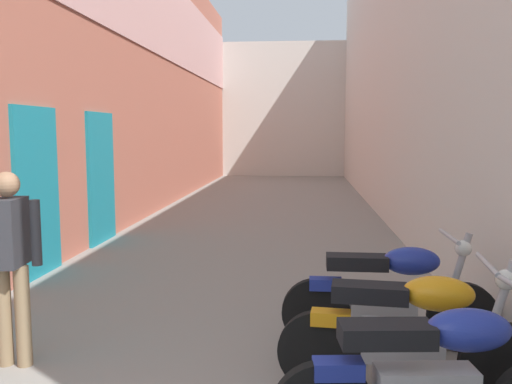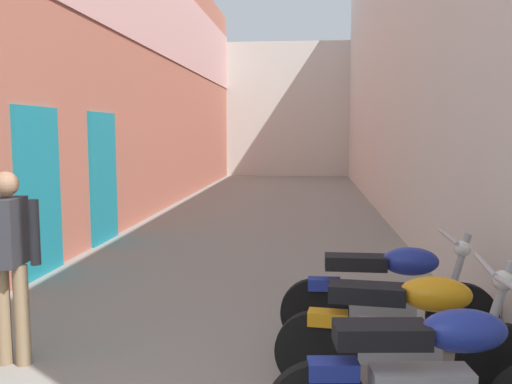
{
  "view_description": "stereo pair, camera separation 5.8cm",
  "coord_description": "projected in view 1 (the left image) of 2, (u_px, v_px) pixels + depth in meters",
  "views": [
    {
      "loc": [
        0.87,
        -0.99,
        1.88
      ],
      "look_at": [
        0.36,
        4.8,
        1.22
      ],
      "focal_mm": 37.66,
      "sensor_mm": 36.0,
      "label": 1
    },
    {
      "loc": [
        0.93,
        -0.99,
        1.88
      ],
      "look_at": [
        0.36,
        4.8,
        1.22
      ],
      "focal_mm": 37.66,
      "sensor_mm": 36.0,
      "label": 2
    }
  ],
  "objects": [
    {
      "name": "motorcycle_second",
      "position": [
        436.0,
        378.0,
        3.01
      ],
      "size": [
        1.85,
        0.58,
        1.04
      ],
      "color": "black",
      "rests_on": "ground"
    },
    {
      "name": "motorcycle_third",
      "position": [
        411.0,
        331.0,
        3.72
      ],
      "size": [
        1.85,
        0.58,
        1.04
      ],
      "color": "black",
      "rests_on": "ground"
    },
    {
      "name": "motorcycle_fourth",
      "position": [
        390.0,
        292.0,
        4.62
      ],
      "size": [
        1.85,
        0.58,
        1.04
      ],
      "color": "black",
      "rests_on": "ground"
    },
    {
      "name": "ground_plane",
      "position": [
        256.0,
        232.0,
        10.05
      ],
      "size": [
        37.74,
        37.74,
        0.0
      ],
      "primitive_type": "plane",
      "color": "gray"
    },
    {
      "name": "building_far_end",
      "position": [
        284.0,
        110.0,
        23.47
      ],
      "size": [
        8.14,
        2.0,
        5.6
      ],
      "primitive_type": "cube",
      "color": "beige",
      "rests_on": "ground"
    },
    {
      "name": "pedestrian_mid_alley",
      "position": [
        10.0,
        254.0,
        4.24
      ],
      "size": [
        0.52,
        0.36,
        1.57
      ],
      "color": "#8C7251",
      "rests_on": "ground"
    },
    {
      "name": "building_left",
      "position": [
        139.0,
        67.0,
        11.84
      ],
      "size": [
        0.45,
        21.74,
        6.56
      ],
      "color": "#B76651",
      "rests_on": "ground"
    },
    {
      "name": "building_right",
      "position": [
        394.0,
        43.0,
        11.36
      ],
      "size": [
        0.45,
        21.74,
        7.48
      ],
      "color": "beige",
      "rests_on": "ground"
    }
  ]
}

